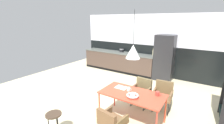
% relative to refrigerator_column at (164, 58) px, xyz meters
% --- Properties ---
extents(ground_plane, '(9.11, 9.11, 0.00)m').
position_rel_refrigerator_column_xyz_m(ground_plane, '(-0.58, -2.99, -0.92)').
color(ground_plane, beige).
extents(back_wall_splashback_dark, '(7.01, 0.12, 1.33)m').
position_rel_refrigerator_column_xyz_m(back_wall_splashback_dark, '(-0.58, 0.36, -0.26)').
color(back_wall_splashback_dark, black).
rests_on(back_wall_splashback_dark, ground).
extents(back_wall_panel_upper, '(7.01, 0.12, 1.33)m').
position_rel_refrigerator_column_xyz_m(back_wall_panel_upper, '(-0.58, 0.36, 1.07)').
color(back_wall_panel_upper, silver).
rests_on(back_wall_panel_upper, back_wall_splashback_dark).
extents(kitchen_counter, '(3.58, 0.63, 0.92)m').
position_rel_refrigerator_column_xyz_m(kitchen_counter, '(-2.16, -0.00, -0.46)').
color(kitchen_counter, '#49382F').
rests_on(kitchen_counter, ground).
extents(refrigerator_column, '(0.74, 0.60, 1.84)m').
position_rel_refrigerator_column_xyz_m(refrigerator_column, '(0.00, 0.00, 0.00)').
color(refrigerator_column, '#232326').
rests_on(refrigerator_column, ground).
extents(dining_table, '(1.50, 0.79, 0.73)m').
position_rel_refrigerator_column_xyz_m(dining_table, '(0.13, -3.20, -0.24)').
color(dining_table, '#D64730').
rests_on(dining_table, ground).
extents(armchair_by_stool, '(0.52, 0.51, 0.78)m').
position_rel_refrigerator_column_xyz_m(armchair_by_stool, '(0.05, -2.36, -0.42)').
color(armchair_by_stool, brown).
rests_on(armchair_by_stool, ground).
extents(armchair_facing_counter, '(0.54, 0.53, 0.72)m').
position_rel_refrigerator_column_xyz_m(armchair_facing_counter, '(0.07, -4.02, -0.44)').
color(armchair_facing_counter, brown).
rests_on(armchair_facing_counter, ground).
extents(armchair_far_side, '(0.52, 0.51, 0.79)m').
position_rel_refrigerator_column_xyz_m(armchair_far_side, '(0.62, -2.28, -0.42)').
color(armchair_far_side, brown).
rests_on(armchair_far_side, ground).
extents(fruit_bowl, '(0.28, 0.28, 0.08)m').
position_rel_refrigerator_column_xyz_m(fruit_bowl, '(0.22, -3.37, -0.14)').
color(fruit_bowl, silver).
rests_on(fruit_bowl, dining_table).
extents(open_book, '(0.30, 0.22, 0.02)m').
position_rel_refrigerator_column_xyz_m(open_book, '(-0.24, -3.06, -0.19)').
color(open_book, white).
rests_on(open_book, dining_table).
extents(mug_tall_blue, '(0.14, 0.09, 0.10)m').
position_rel_refrigerator_column_xyz_m(mug_tall_blue, '(0.66, -2.98, -0.14)').
color(mug_tall_blue, '#B23D33').
rests_on(mug_tall_blue, dining_table).
extents(mug_wide_latte, '(0.12, 0.08, 0.08)m').
position_rel_refrigerator_column_xyz_m(mug_wide_latte, '(-0.01, -3.11, -0.15)').
color(mug_wide_latte, white).
rests_on(mug_wide_latte, dining_table).
extents(cooking_pot, '(0.21, 0.21, 0.16)m').
position_rel_refrigerator_column_xyz_m(cooking_pot, '(-2.04, 0.12, 0.07)').
color(cooking_pot, black).
rests_on(cooking_pot, kitchen_counter).
extents(bottle_spice_small, '(0.07, 0.07, 0.28)m').
position_rel_refrigerator_column_xyz_m(bottle_spice_small, '(-1.27, -0.16, 0.11)').
color(bottle_spice_small, maroon).
rests_on(bottle_spice_small, kitchen_counter).
extents(bottle_vinegar_dark, '(0.06, 0.06, 0.29)m').
position_rel_refrigerator_column_xyz_m(bottle_vinegar_dark, '(-0.55, 0.23, 0.11)').
color(bottle_vinegar_dark, tan).
rests_on(bottle_vinegar_dark, kitchen_counter).
extents(side_stool, '(0.33, 0.33, 0.50)m').
position_rel_refrigerator_column_xyz_m(side_stool, '(-1.04, -4.52, -0.48)').
color(side_stool, '#423326').
rests_on(side_stool, ground).
extents(pendant_lamp_over_table_near, '(0.32, 0.32, 1.02)m').
position_rel_refrigerator_column_xyz_m(pendant_lamp_over_table_near, '(0.13, -3.23, 0.82)').
color(pendant_lamp_over_table_near, black).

